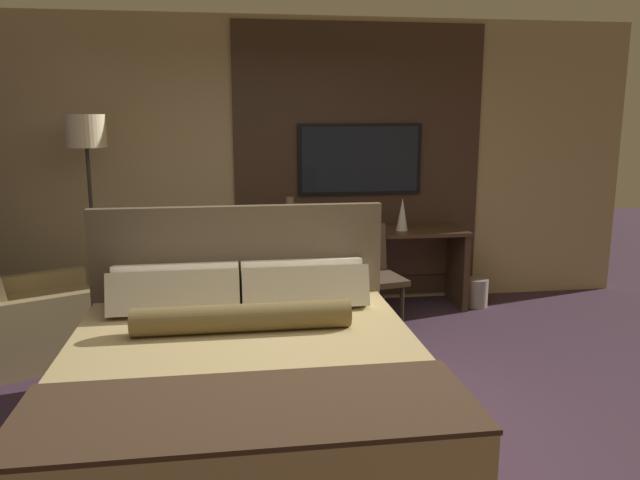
% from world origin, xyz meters
% --- Properties ---
extents(ground_plane, '(16.00, 16.00, 0.00)m').
position_xyz_m(ground_plane, '(0.00, 0.00, 0.00)').
color(ground_plane, '#3D2838').
extents(wall_back_tv_panel, '(7.20, 0.09, 2.80)m').
position_xyz_m(wall_back_tv_panel, '(0.11, 2.59, 1.40)').
color(wall_back_tv_panel, tan).
rests_on(wall_back_tv_panel, ground_plane).
extents(bed, '(2.06, 2.22, 1.26)m').
position_xyz_m(bed, '(-0.44, -0.13, 0.36)').
color(bed, '#33281E').
rests_on(bed, ground_plane).
extents(desk, '(1.96, 0.56, 0.78)m').
position_xyz_m(desk, '(0.79, 2.30, 0.54)').
color(desk, '#422D1E').
rests_on(desk, ground_plane).
extents(tv, '(1.23, 0.04, 0.69)m').
position_xyz_m(tv, '(0.79, 2.52, 1.45)').
color(tv, black).
extents(desk_chair, '(0.63, 0.62, 0.91)m').
position_xyz_m(desk_chair, '(0.68, 1.73, 0.55)').
color(desk_chair, '#4C3D2D').
rests_on(desk_chair, ground_plane).
extents(armchair_by_window, '(1.16, 1.18, 0.81)m').
position_xyz_m(armchair_by_window, '(-2.01, 1.45, 0.27)').
color(armchair_by_window, olive).
rests_on(armchair_by_window, ground_plane).
extents(floor_lamp, '(0.34, 0.34, 1.89)m').
position_xyz_m(floor_lamp, '(-1.70, 2.12, 1.59)').
color(floor_lamp, '#282623').
rests_on(floor_lamp, ground_plane).
extents(vase_tall, '(0.07, 0.07, 0.34)m').
position_xyz_m(vase_tall, '(0.07, 2.24, 0.96)').
color(vase_tall, '#846647').
rests_on(vase_tall, desk).
extents(vase_short, '(0.11, 0.11, 0.31)m').
position_xyz_m(vase_short, '(1.15, 2.22, 0.94)').
color(vase_short, silver).
rests_on(vase_short, desk).
extents(waste_bin, '(0.22, 0.22, 0.28)m').
position_xyz_m(waste_bin, '(1.92, 2.17, 0.14)').
color(waste_bin, gray).
rests_on(waste_bin, ground_plane).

